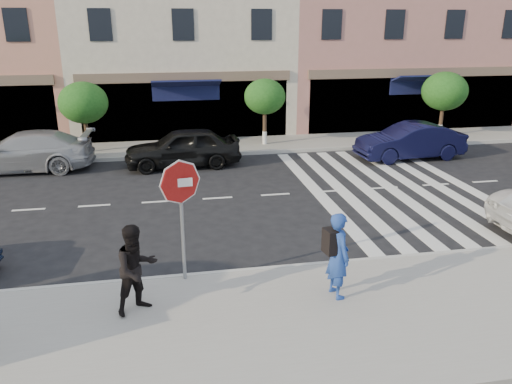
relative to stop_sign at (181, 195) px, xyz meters
name	(u,v)px	position (x,y,z in m)	size (l,w,h in m)	color
ground	(234,248)	(1.36, 1.67, -2.15)	(120.00, 120.00, 0.00)	black
sidewalk_near	(262,328)	(1.36, -2.08, -2.07)	(60.00, 4.50, 0.15)	gray
sidewalk_far	(201,147)	(1.36, 12.67, -2.07)	(60.00, 3.00, 0.15)	gray
building_centre	(179,24)	(0.86, 18.67, 3.35)	(11.00, 9.00, 11.00)	beige
building_east_mid	(388,6)	(12.86, 18.67, 4.35)	(13.00, 9.00, 13.00)	#B2726A
street_tree_wb	(83,103)	(-3.64, 12.47, 0.16)	(2.10, 2.10, 3.06)	#473323
street_tree_c	(265,97)	(4.36, 12.47, 0.21)	(1.90, 1.90, 3.04)	#473323
street_tree_ea	(445,91)	(13.36, 12.47, 0.25)	(2.20, 2.20, 3.19)	#473323
stop_sign	(181,195)	(0.00, 0.00, 0.00)	(0.98, 0.14, 2.77)	gray
photographer	(338,255)	(3.11, -1.30, -1.07)	(0.68, 0.44, 1.86)	navy
walker	(136,269)	(-0.96, -1.13, -1.08)	(0.89, 0.69, 1.83)	black
car_far_left	(24,152)	(-5.78, 10.38, -1.37)	(2.16, 5.32, 1.54)	#95959A
car_far_mid	(183,148)	(0.42, 9.81, -1.36)	(1.87, 4.64, 1.58)	black
car_far_right	(410,141)	(10.09, 9.27, -1.38)	(1.61, 4.63, 1.52)	black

